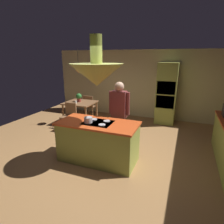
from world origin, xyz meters
name	(u,v)px	position (x,y,z in m)	size (l,w,h in m)	color
ground	(102,156)	(0.00, 0.00, 0.00)	(8.16, 8.16, 0.00)	#9E7042
wall_back	(139,84)	(0.00, 3.45, 1.27)	(6.80, 0.10, 2.55)	beige
kitchen_island	(98,141)	(0.00, -0.20, 0.46)	(1.78, 0.86, 0.93)	#939E42
oven_tower	(166,94)	(1.10, 3.04, 1.06)	(0.66, 0.62, 2.11)	#939E42
dining_table	(80,105)	(-1.70, 1.90, 0.66)	(1.02, 0.93, 0.76)	brown
person_at_island	(119,112)	(0.25, 0.50, 1.00)	(0.53, 0.23, 1.73)	tan
range_hood	(97,74)	(0.00, -0.20, 1.97)	(1.10, 1.10, 1.00)	#939E42
pendant_light_over_table	(78,70)	(-1.70, 1.90, 1.86)	(0.32, 0.32, 0.82)	#E0B266
chair_facing_island	(69,114)	(-1.70, 1.21, 0.50)	(0.40, 0.40, 0.87)	brown
chair_by_back_wall	(89,105)	(-1.70, 2.59, 0.50)	(0.40, 0.40, 0.87)	brown
potted_plant_on_table	(79,97)	(-1.77, 1.95, 0.93)	(0.20, 0.20, 0.30)	#99382D
cup_on_table	(76,102)	(-1.73, 1.67, 0.81)	(0.07, 0.07, 0.09)	white
cooking_pot_on_cooktop	(88,120)	(-0.16, -0.33, 0.99)	(0.18, 0.18, 0.12)	#B2B2B7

